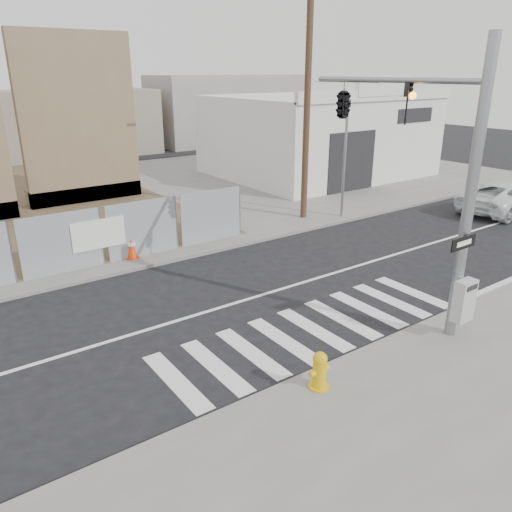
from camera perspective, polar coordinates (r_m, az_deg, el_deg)
ground at (r=14.97m, az=0.23°, el=-4.62°), size 100.00×100.00×0.00m
sidewalk_far at (r=26.97m, az=-17.54°, el=5.99°), size 50.00×20.00×0.12m
signal_pole at (r=13.84m, az=14.09°, el=13.37°), size 0.96×5.87×7.00m
far_signal_pole at (r=22.49m, az=10.22°, el=12.79°), size 0.16×0.20×5.60m
concrete_wall_right at (r=26.33m, az=-19.43°, el=12.83°), size 5.50×1.30×8.00m
auto_shop at (r=32.72m, az=7.05°, el=13.57°), size 12.00×10.20×5.95m
utility_pole_right at (r=21.96m, az=5.88°, el=17.34°), size 1.60×0.28×10.00m
fire_hydrant at (r=10.64m, az=7.27°, el=-12.82°), size 0.51×0.46×0.83m
suv at (r=26.62m, az=26.62°, el=6.11°), size 5.44×2.68×1.48m
traffic_cone_d at (r=18.07m, az=-14.05°, el=0.95°), size 0.44×0.44×0.80m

